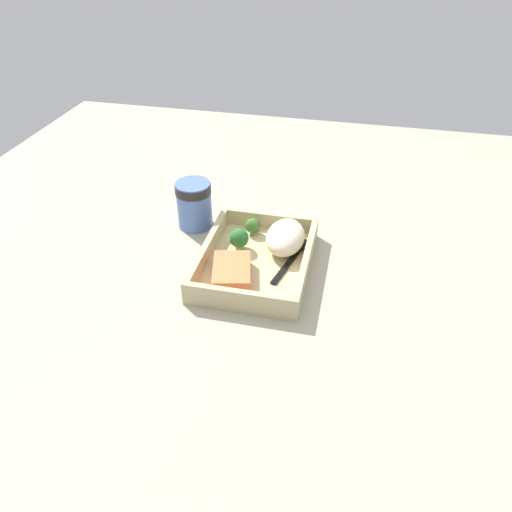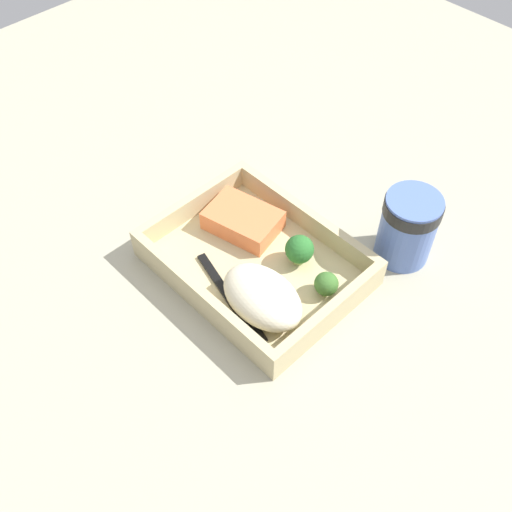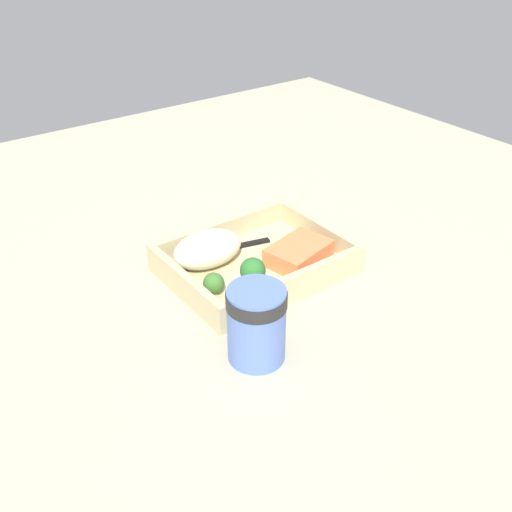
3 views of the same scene
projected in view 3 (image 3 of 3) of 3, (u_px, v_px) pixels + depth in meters
The scene contains 9 objects.
ground_plane at pixel (256, 276), 94.79cm from camera, with size 160.00×160.00×2.00cm, color #A19D86.
takeout_tray at pixel (256, 267), 93.95cm from camera, with size 27.01×20.56×1.20cm, color tan.
tray_rim at pixel (256, 255), 92.75cm from camera, with size 27.01×20.56×3.36cm.
salmon_fillet at pixel (299, 253), 93.64cm from camera, with size 9.88×6.83×2.93cm, color #E97543.
mashed_potatoes at pixel (208, 249), 92.44cm from camera, with size 11.45×7.56×5.29cm, color beige.
broccoli_floret_1 at pixel (214, 284), 85.74cm from camera, with size 3.12×3.12×3.51cm.
broccoli_floret_2 at pixel (253, 271), 87.52cm from camera, with size 3.85×3.85×4.47cm.
fork at pixel (217, 250), 96.72cm from camera, with size 15.71×5.56×0.44cm.
paper_cup at pixel (256, 321), 74.12cm from camera, with size 7.59×7.59×10.30cm.
Camera 3 is at (46.83, 63.48, 51.66)cm, focal length 42.00 mm.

